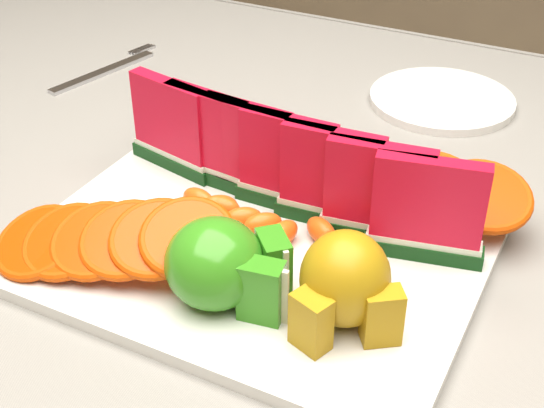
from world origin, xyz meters
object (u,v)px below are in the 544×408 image
apple_cluster (224,266)px  side_plate (442,100)px  platter (254,250)px  pear_cluster (345,283)px  fork (107,70)px

apple_cluster → side_plate: bearing=83.8°
platter → apple_cluster: 0.08m
apple_cluster → pear_cluster: 0.10m
pear_cluster → fork: (-0.48, 0.33, -0.05)m
platter → pear_cluster: bearing=-26.9°
platter → side_plate: (0.06, 0.38, -0.00)m
fork → apple_cluster: bearing=-41.9°
platter → side_plate: size_ratio=1.87×
platter → side_plate: platter is taller
apple_cluster → platter: bearing=99.8°
side_plate → platter: bearing=-99.2°
apple_cluster → side_plate: apple_cluster is taller
platter → apple_cluster: (0.01, -0.07, 0.04)m
platter → fork: platter is taller
apple_cluster → pear_cluster: size_ratio=1.31×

